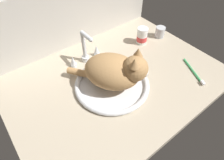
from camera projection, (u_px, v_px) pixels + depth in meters
The scene contains 8 objects.
countertop at pixel (117, 81), 95.44cm from camera, with size 103.70×74.10×3.00cm, color #B7A88E.
backsplash_wall at pixel (73, 19), 103.74cm from camera, with size 103.70×2.40×36.95cm, color beige.
sink_basin at pixel (112, 84), 90.31cm from camera, with size 35.36×35.36×2.45cm.
faucet at pixel (85, 51), 98.10cm from camera, with size 17.89×10.58×18.61cm.
cat at pixel (117, 71), 83.10cm from camera, with size 29.48×34.77×19.59cm.
pill_bottle at pixel (142, 36), 111.43cm from camera, with size 6.22×6.22×9.87cm.
metal_jar at pixel (160, 32), 116.76cm from camera, with size 5.77×5.77×6.51cm.
toothbrush at pixel (194, 72), 96.70cm from camera, with size 9.25×18.21×1.70cm.
Camera 1 is at (-41.91, -49.89, 71.28)cm, focal length 30.61 mm.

